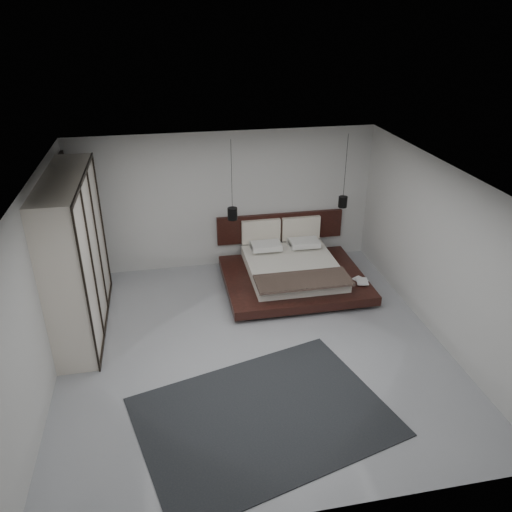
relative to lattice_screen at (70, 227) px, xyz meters
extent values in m
plane|color=#96999E|center=(2.95, -2.45, -1.30)|extent=(6.00, 6.00, 0.00)
plane|color=white|center=(2.95, -2.45, 1.50)|extent=(6.00, 6.00, 0.00)
plane|color=#B7B7B5|center=(2.95, 0.55, 0.10)|extent=(6.00, 0.00, 6.00)
plane|color=#B7B7B5|center=(2.95, -5.45, 0.10)|extent=(6.00, 0.00, 6.00)
plane|color=#B7B7B5|center=(-0.05, -2.45, 0.10)|extent=(0.00, 6.00, 6.00)
plane|color=#B7B7B5|center=(5.95, -2.45, 0.10)|extent=(0.00, 6.00, 6.00)
cube|color=black|center=(0.00, 0.00, 0.00)|extent=(0.05, 0.90, 2.60)
cube|color=black|center=(4.07, -0.70, -1.26)|extent=(2.09, 1.71, 0.08)
cube|color=black|center=(4.07, -0.70, -1.14)|extent=(2.66, 2.19, 0.17)
cube|color=beige|center=(4.07, -0.58, -0.95)|extent=(1.71, 1.90, 0.21)
cube|color=black|center=(4.07, -1.32, -0.82)|extent=(1.73, 0.67, 0.05)
cube|color=silver|center=(3.67, 0.16, -0.78)|extent=(0.59, 0.38, 0.11)
cube|color=silver|center=(4.47, 0.16, -0.78)|extent=(0.59, 0.38, 0.11)
cube|color=silver|center=(3.67, 0.02, -0.72)|extent=(0.59, 0.38, 0.11)
cube|color=silver|center=(4.47, 0.02, -0.72)|extent=(0.59, 0.38, 0.11)
cube|color=black|center=(4.07, 0.51, -0.54)|extent=(2.66, 0.08, 0.60)
cube|color=silver|center=(3.64, 0.42, -0.57)|extent=(0.81, 0.10, 0.50)
cube|color=silver|center=(4.50, 0.42, -0.57)|extent=(0.81, 0.10, 0.50)
imported|color=#99724C|center=(5.16, -1.18, -1.04)|extent=(0.29, 0.32, 0.02)
imported|color=#99724C|center=(5.14, -1.20, -1.02)|extent=(0.27, 0.33, 0.02)
cylinder|color=black|center=(2.97, -0.13, 0.85)|extent=(0.01, 0.01, 1.30)
cylinder|color=black|center=(2.97, -0.13, 0.09)|extent=(0.19, 0.19, 0.23)
cylinder|color=#FFE0B2|center=(2.97, -0.13, -0.01)|extent=(0.14, 0.14, 0.01)
cylinder|color=black|center=(5.16, -0.13, 0.89)|extent=(0.01, 0.01, 1.22)
cylinder|color=black|center=(5.16, -0.13, 0.17)|extent=(0.17, 0.17, 0.21)
cylinder|color=#FFE0B2|center=(5.16, -0.13, 0.08)|extent=(0.13, 0.13, 0.01)
cube|color=silver|center=(0.25, -1.28, 0.02)|extent=(0.61, 2.63, 2.63)
cube|color=black|center=(0.57, -1.28, 1.30)|extent=(0.03, 2.63, 0.06)
cube|color=black|center=(0.57, -1.28, -1.27)|extent=(0.03, 2.63, 0.06)
cube|color=black|center=(0.57, -2.59, 0.02)|extent=(0.03, 0.05, 2.63)
cube|color=black|center=(0.57, -1.72, 0.02)|extent=(0.03, 0.05, 2.63)
cube|color=black|center=(0.57, -0.84, 0.02)|extent=(0.03, 0.05, 2.63)
cube|color=black|center=(0.57, 0.04, 0.02)|extent=(0.03, 0.05, 2.63)
cube|color=black|center=(2.79, -3.98, -1.29)|extent=(3.71, 3.06, 0.01)
camera|label=1|loc=(1.75, -8.85, 3.59)|focal=35.00mm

